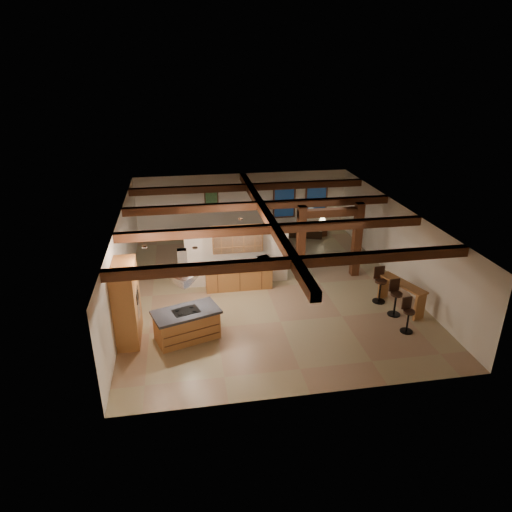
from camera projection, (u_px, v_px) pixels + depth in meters
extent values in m
plane|color=tan|center=(266.00, 287.00, 16.89)|extent=(12.00, 12.00, 0.00)
plane|color=white|center=(243.00, 203.00, 21.76)|extent=(10.00, 0.00, 10.00)
plane|color=white|center=(313.00, 346.00, 10.88)|extent=(10.00, 0.00, 10.00)
plane|color=white|center=(123.00, 260.00, 15.56)|extent=(0.00, 12.00, 12.00)
plane|color=white|center=(397.00, 242.00, 17.08)|extent=(0.00, 12.00, 12.00)
plane|color=#331910|center=(267.00, 212.00, 15.75)|extent=(12.00, 12.00, 0.00)
cube|color=#3D200F|center=(295.00, 262.00, 12.18)|extent=(10.00, 0.25, 0.28)
cube|color=#3D200F|center=(274.00, 229.00, 14.63)|extent=(10.00, 0.25, 0.28)
cube|color=#3D200F|center=(260.00, 205.00, 16.98)|extent=(10.00, 0.25, 0.28)
cube|color=#3D200F|center=(249.00, 187.00, 19.43)|extent=(10.00, 0.25, 0.28)
cube|color=#3D200F|center=(267.00, 216.00, 15.80)|extent=(0.28, 12.00, 0.28)
cube|color=#3D200F|center=(301.00, 243.00, 16.99)|extent=(0.30, 0.30, 2.90)
cube|color=#3D200F|center=(357.00, 240.00, 17.32)|extent=(0.30, 0.30, 2.90)
cube|color=#3D200F|center=(331.00, 212.00, 16.70)|extent=(2.50, 0.28, 0.28)
cube|color=white|center=(237.00, 256.00, 16.76)|extent=(3.80, 0.18, 2.20)
cube|color=#B06239|center=(126.00, 303.00, 13.35)|extent=(0.64, 1.60, 2.40)
cube|color=silver|center=(137.00, 303.00, 13.41)|extent=(0.06, 0.62, 0.95)
cube|color=black|center=(138.00, 297.00, 13.34)|extent=(0.01, 0.50, 0.28)
cube|color=#B06239|center=(239.00, 277.00, 16.67)|extent=(2.40, 0.60, 0.86)
cube|color=black|center=(239.00, 266.00, 16.48)|extent=(2.50, 0.66, 0.08)
cube|color=#B06239|center=(237.00, 239.00, 16.30)|extent=(1.80, 0.34, 0.95)
cube|color=silver|center=(238.00, 241.00, 16.14)|extent=(1.74, 0.02, 0.90)
pyramid|color=silver|center=(184.00, 287.00, 13.10)|extent=(1.10, 1.10, 0.45)
cube|color=silver|center=(182.00, 262.00, 12.78)|extent=(0.26, 0.22, 0.73)
cube|color=#3D200F|center=(284.00, 201.00, 21.99)|extent=(1.10, 0.05, 1.70)
cube|color=#0D1C31|center=(284.00, 201.00, 21.96)|extent=(0.95, 0.02, 1.55)
cube|color=#3D200F|center=(316.00, 199.00, 22.23)|extent=(1.10, 0.05, 1.70)
cube|color=#0D1C31|center=(316.00, 199.00, 22.21)|extent=(0.95, 0.02, 1.55)
cube|color=#3D200F|center=(211.00, 200.00, 21.37)|extent=(0.65, 0.04, 0.85)
cube|color=#285D35|center=(212.00, 200.00, 21.35)|extent=(0.55, 0.01, 0.75)
cylinder|color=silver|center=(195.00, 248.00, 12.83)|extent=(0.16, 0.16, 0.03)
cylinder|color=silver|center=(240.00, 219.00, 15.15)|extent=(0.16, 0.16, 0.03)
cylinder|color=silver|center=(145.00, 247.00, 12.88)|extent=(0.16, 0.16, 0.03)
cube|color=#B06239|center=(187.00, 326.00, 13.61)|extent=(2.00, 1.42, 0.86)
cube|color=black|center=(186.00, 312.00, 13.42)|extent=(2.15, 1.57, 0.08)
cube|color=black|center=(186.00, 311.00, 13.40)|extent=(0.87, 0.71, 0.02)
imported|color=#37150D|center=(257.00, 248.00, 19.49)|extent=(1.97, 1.19, 0.67)
imported|color=black|center=(302.00, 230.00, 21.72)|extent=(2.06, 1.33, 0.56)
imported|color=silver|center=(263.00, 260.00, 16.56)|extent=(0.52, 0.44, 0.25)
cube|color=#B06239|center=(403.00, 283.00, 15.09)|extent=(1.03, 1.87, 0.05)
cube|color=#B06239|center=(420.00, 307.00, 14.62)|extent=(0.42, 0.22, 0.91)
cube|color=#B06239|center=(384.00, 286.00, 15.94)|extent=(0.42, 0.22, 0.91)
cube|color=#3D200F|center=(322.00, 230.00, 21.80)|extent=(0.44, 0.44, 0.50)
cylinder|color=black|center=(322.00, 224.00, 21.67)|extent=(0.07, 0.07, 0.18)
cone|color=#FFE299|center=(322.00, 220.00, 21.60)|extent=(0.31, 0.31, 0.20)
cylinder|color=black|center=(409.00, 312.00, 13.84)|extent=(0.35, 0.35, 0.07)
cube|color=black|center=(407.00, 303.00, 13.89)|extent=(0.33, 0.08, 0.39)
cylinder|color=black|center=(408.00, 322.00, 13.98)|extent=(0.06, 0.06, 0.68)
cylinder|color=black|center=(406.00, 331.00, 14.11)|extent=(0.39, 0.39, 0.03)
cylinder|color=black|center=(396.00, 294.00, 14.75)|extent=(0.38, 0.38, 0.07)
cube|color=black|center=(394.00, 285.00, 14.82)|extent=(0.36, 0.08, 0.43)
cylinder|color=black|center=(395.00, 304.00, 14.90)|extent=(0.06, 0.06, 0.74)
cylinder|color=black|center=(394.00, 314.00, 15.05)|extent=(0.43, 0.43, 0.03)
cylinder|color=black|center=(381.00, 281.00, 15.55)|extent=(0.40, 0.40, 0.08)
cube|color=black|center=(379.00, 272.00, 15.62)|extent=(0.38, 0.07, 0.44)
cylinder|color=black|center=(380.00, 292.00, 15.70)|extent=(0.07, 0.07, 0.77)
cylinder|color=black|center=(379.00, 301.00, 15.85)|extent=(0.44, 0.44, 0.03)
cube|color=#3D200F|center=(247.00, 254.00, 18.57)|extent=(0.51, 0.51, 0.06)
cube|color=#3D200F|center=(245.00, 244.00, 18.61)|extent=(0.43, 0.14, 0.77)
cylinder|color=#3D200F|center=(245.00, 262.00, 18.46)|extent=(0.05, 0.05, 0.43)
cylinder|color=#3D200F|center=(253.00, 261.00, 18.58)|extent=(0.05, 0.05, 0.43)
cylinder|color=#3D200F|center=(242.00, 259.00, 18.76)|extent=(0.05, 0.05, 0.43)
cylinder|color=#3D200F|center=(250.00, 258.00, 18.88)|extent=(0.05, 0.05, 0.43)
cube|color=#3D200F|center=(235.00, 242.00, 19.80)|extent=(0.51, 0.51, 0.06)
cube|color=#3D200F|center=(237.00, 236.00, 19.47)|extent=(0.43, 0.14, 0.77)
cylinder|color=#3D200F|center=(238.00, 246.00, 20.11)|extent=(0.05, 0.05, 0.43)
cylinder|color=#3D200F|center=(230.00, 247.00, 19.99)|extent=(0.05, 0.05, 0.43)
cylinder|color=#3D200F|center=(241.00, 248.00, 19.81)|extent=(0.05, 0.05, 0.43)
cylinder|color=#3D200F|center=(233.00, 249.00, 19.69)|extent=(0.05, 0.05, 0.43)
cube|color=#3D200F|center=(264.00, 252.00, 18.82)|extent=(0.51, 0.51, 0.06)
cube|color=#3D200F|center=(262.00, 241.00, 18.86)|extent=(0.43, 0.14, 0.77)
cylinder|color=#3D200F|center=(261.00, 259.00, 18.71)|extent=(0.05, 0.05, 0.43)
cylinder|color=#3D200F|center=(269.00, 258.00, 18.83)|extent=(0.05, 0.05, 0.43)
cylinder|color=#3D200F|center=(258.00, 256.00, 19.01)|extent=(0.05, 0.05, 0.43)
cylinder|color=#3D200F|center=(266.00, 255.00, 19.13)|extent=(0.05, 0.05, 0.43)
cube|color=#3D200F|center=(251.00, 240.00, 20.05)|extent=(0.51, 0.51, 0.06)
cube|color=#3D200F|center=(253.00, 233.00, 19.71)|extent=(0.43, 0.14, 0.77)
cylinder|color=#3D200F|center=(253.00, 243.00, 20.35)|extent=(0.05, 0.05, 0.43)
cylinder|color=#3D200F|center=(246.00, 244.00, 20.23)|extent=(0.05, 0.05, 0.43)
cylinder|color=#3D200F|center=(256.00, 246.00, 20.06)|extent=(0.05, 0.05, 0.43)
cylinder|color=#3D200F|center=(249.00, 247.00, 19.94)|extent=(0.05, 0.05, 0.43)
cube|color=#3D200F|center=(279.00, 249.00, 19.07)|extent=(0.51, 0.51, 0.06)
cube|color=#3D200F|center=(277.00, 239.00, 19.10)|extent=(0.43, 0.14, 0.77)
cylinder|color=#3D200F|center=(277.00, 257.00, 18.96)|extent=(0.05, 0.05, 0.43)
cylinder|color=#3D200F|center=(285.00, 255.00, 19.08)|extent=(0.05, 0.05, 0.43)
cylinder|color=#3D200F|center=(274.00, 254.00, 19.25)|extent=(0.05, 0.05, 0.43)
cylinder|color=#3D200F|center=(281.00, 252.00, 19.37)|extent=(0.05, 0.05, 0.43)
cube|color=#3D200F|center=(266.00, 238.00, 20.29)|extent=(0.51, 0.51, 0.06)
cube|color=#3D200F|center=(268.00, 231.00, 19.96)|extent=(0.43, 0.14, 0.77)
cylinder|color=#3D200F|center=(268.00, 241.00, 20.60)|extent=(0.05, 0.05, 0.43)
cylinder|color=#3D200F|center=(261.00, 242.00, 20.48)|extent=(0.05, 0.05, 0.43)
cylinder|color=#3D200F|center=(271.00, 244.00, 20.30)|extent=(0.05, 0.05, 0.43)
cylinder|color=#3D200F|center=(264.00, 245.00, 20.18)|extent=(0.05, 0.05, 0.43)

